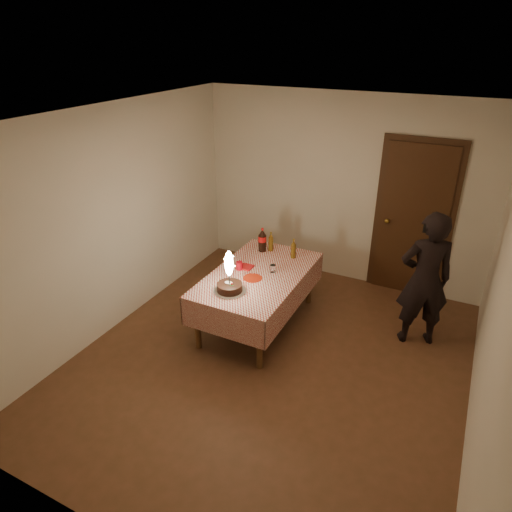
% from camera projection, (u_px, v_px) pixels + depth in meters
% --- Properties ---
extents(ground, '(4.00, 4.50, 0.01)m').
position_uv_depth(ground, '(270.00, 361.00, 5.02)').
color(ground, brown).
rests_on(ground, ground).
extents(room_shell, '(4.04, 4.54, 2.62)m').
position_uv_depth(room_shell, '(279.00, 220.00, 4.33)').
color(room_shell, beige).
rests_on(room_shell, ground).
extents(dining_table, '(1.02, 1.72, 0.70)m').
position_uv_depth(dining_table, '(258.00, 280.00, 5.41)').
color(dining_table, brown).
rests_on(dining_table, ground).
extents(birthday_cake, '(0.35, 0.35, 0.49)m').
position_uv_depth(birthday_cake, '(229.00, 282.00, 4.96)').
color(birthday_cake, white).
rests_on(birthday_cake, dining_table).
extents(red_plate, '(0.22, 0.22, 0.01)m').
position_uv_depth(red_plate, '(253.00, 278.00, 5.26)').
color(red_plate, '#B0220C').
rests_on(red_plate, dining_table).
extents(red_cup, '(0.08, 0.08, 0.10)m').
position_uv_depth(red_cup, '(239.00, 266.00, 5.44)').
color(red_cup, red).
rests_on(red_cup, dining_table).
extents(clear_cup, '(0.07, 0.07, 0.09)m').
position_uv_depth(clear_cup, '(273.00, 268.00, 5.39)').
color(clear_cup, white).
rests_on(clear_cup, dining_table).
extents(napkin_stack, '(0.15, 0.15, 0.02)m').
position_uv_depth(napkin_stack, '(246.00, 267.00, 5.50)').
color(napkin_stack, '#AF1415').
rests_on(napkin_stack, dining_table).
extents(cola_bottle, '(0.10, 0.10, 0.32)m').
position_uv_depth(cola_bottle, '(262.00, 240.00, 5.86)').
color(cola_bottle, black).
rests_on(cola_bottle, dining_table).
extents(amber_bottle_left, '(0.06, 0.06, 0.25)m').
position_uv_depth(amber_bottle_left, '(271.00, 242.00, 5.89)').
color(amber_bottle_left, brown).
rests_on(amber_bottle_left, dining_table).
extents(amber_bottle_right, '(0.06, 0.06, 0.25)m').
position_uv_depth(amber_bottle_right, '(293.00, 249.00, 5.70)').
color(amber_bottle_right, brown).
rests_on(amber_bottle_right, dining_table).
extents(photographer, '(0.69, 0.59, 1.60)m').
position_uv_depth(photographer, '(425.00, 280.00, 5.02)').
color(photographer, black).
rests_on(photographer, ground).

